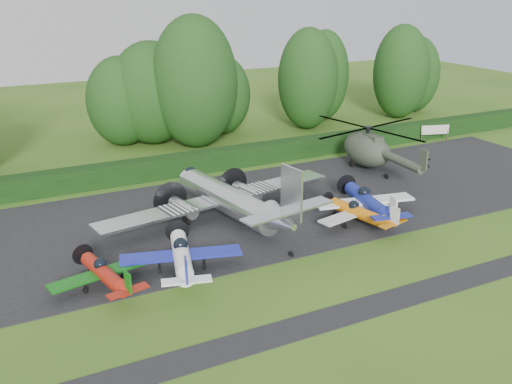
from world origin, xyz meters
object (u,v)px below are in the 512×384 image
light_plane_orange (359,213)px  light_plane_blue (367,201)px  light_plane_red (105,273)px  transport_plane (228,199)px  helicopter (367,146)px  sign_board (435,130)px  light_plane_white (182,256)px

light_plane_orange → light_plane_blue: 2.02m
light_plane_red → light_plane_orange: bearing=15.1°
light_plane_blue → transport_plane: bearing=147.9°
helicopter → sign_board: helicopter is taller
light_plane_white → light_plane_orange: (14.39, 1.19, -0.17)m
light_plane_blue → sign_board: bearing=24.7°
light_plane_white → light_plane_orange: 14.44m
light_plane_orange → helicopter: helicopter is taller
light_plane_red → light_plane_blue: 20.87m
transport_plane → light_plane_orange: bearing=-20.9°
transport_plane → light_plane_blue: bearing=-11.1°
light_plane_white → sign_board: size_ratio=2.41×
transport_plane → light_plane_red: size_ratio=2.99×
light_plane_red → light_plane_blue: bearing=18.1°
light_plane_red → helicopter: bearing=35.3°
transport_plane → helicopter: size_ratio=1.32×
transport_plane → light_plane_white: size_ratio=2.52×
light_plane_red → light_plane_white: light_plane_white is taller
light_plane_white → helicopter: helicopter is taller
transport_plane → light_plane_white: bearing=-123.5°
transport_plane → sign_board: size_ratio=6.05×
light_plane_red → light_plane_white: size_ratio=0.84×
light_plane_white → helicopter: (23.28, 12.20, 1.03)m
sign_board → light_plane_red: bearing=-174.3°
light_plane_white → light_plane_orange: bearing=-10.2°
light_plane_white → light_plane_blue: light_plane_blue is taller
light_plane_red → light_plane_blue: light_plane_blue is taller
light_plane_red → transport_plane: bearing=41.7°
light_plane_orange → sign_board: light_plane_orange is taller
light_plane_blue → sign_board: (20.42, 14.64, -0.02)m
light_plane_blue → helicopter: (7.26, 9.84, 0.97)m
transport_plane → light_plane_orange: 9.88m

